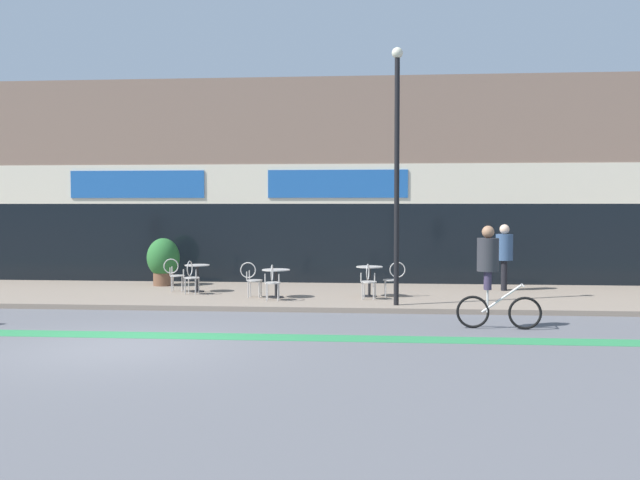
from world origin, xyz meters
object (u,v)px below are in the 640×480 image
Objects in this scene: bistro_table_1 at (276,277)px; cafe_chair_2_side at (394,277)px; cafe_chair_2_near at (368,279)px; cyclist_1 at (490,269)px; lamp_post at (397,159)px; bistro_table_0 at (197,273)px; cafe_chair_0_side at (175,273)px; pedestrian_near_end at (504,251)px; bistro_table_2 at (369,275)px; cafe_chair_0_near at (191,275)px; cafe_chair_1_near at (272,280)px; planter_pot at (163,260)px; cafe_chair_1_side at (252,277)px.

bistro_table_1 is 3.02m from cafe_chair_2_side.
cyclist_1 is (2.52, -3.47, 0.57)m from cafe_chair_2_near.
cafe_chair_2_side is at bearing 91.63° from lamp_post.
bistro_table_0 is 0.82× the size of cafe_chair_0_side.
cafe_chair_2_side is 0.49× the size of pedestrian_near_end.
cyclist_1 reaches higher than bistro_table_2.
cafe_chair_0_near is at bearing -160.69° from pedestrian_near_end.
cafe_chair_0_side is 0.15× the size of lamp_post.
cafe_chair_1_near is 1.00× the size of cafe_chair_2_near.
cafe_chair_2_side is at bearing -13.68° from cafe_chair_0_side.
lamp_post is at bearing -22.56° from bistro_table_0.
planter_pot is (-6.08, 2.77, 0.23)m from cafe_chair_2_near.
lamp_post reaches higher than cafe_chair_0_side.
cafe_chair_1_near is 6.70m from pedestrian_near_end.
bistro_table_0 is 0.63m from cafe_chair_0_near.
cafe_chair_1_near and cafe_chair_1_side have the same top height.
planter_pot is 0.67× the size of cyclist_1.
planter_pot reaches higher than bistro_table_0.
cafe_chair_0_side is at bearing 160.22° from bistro_table_1.
bistro_table_2 is at bearing -2.84° from cafe_chair_2_side.
cafe_chair_1_near is 5.77m from cyclist_1.
planter_pot is at bearing 145.25° from bistro_table_1.
bistro_table_0 is 8.46m from pedestrian_near_end.
bistro_table_1 is 0.80× the size of cafe_chair_1_near.
cafe_chair_0_near is 1.00× the size of cafe_chair_2_side.
cafe_chair_0_near is 1.00× the size of cafe_chair_0_side.
cafe_chair_1_side is at bearing 41.82° from cafe_chair_1_near.
bistro_table_0 is 5.35m from cafe_chair_2_side.
cafe_chair_2_side is at bearing -142.57° from pedestrian_near_end.
cafe_chair_2_side is 0.15× the size of lamp_post.
cyclist_1 is (4.87, -3.03, 0.57)m from cafe_chair_1_near.
cafe_chair_1_side reaches higher than bistro_table_0.
pedestrian_near_end is at bearing 20.05° from bistro_table_1.
cafe_chair_0_near is 2.56m from planter_pot.
cafe_chair_1_near is (0.00, -0.63, -0.00)m from bistro_table_1.
cafe_chair_2_near is 1.00× the size of cafe_chair_2_side.
lamp_post reaches higher than cafe_chair_2_near.
cafe_chair_1_side is at bearing 151.20° from cyclist_1.
planter_pot is at bearing 72.69° from cafe_chair_2_near.
bistro_table_2 is 0.87× the size of cafe_chair_1_side.
cyclist_1 reaches higher than pedestrian_near_end.
cafe_chair_2_side is (3.62, 0.44, 0.00)m from cafe_chair_1_side.
cafe_chair_1_near is (2.33, -1.70, -0.01)m from bistro_table_0.
bistro_table_2 is 4.83m from cyclist_1.
bistro_table_0 is 6.49m from lamp_post.
cafe_chair_2_near is (4.68, -1.26, -0.01)m from bistro_table_0.
planter_pot is at bearing 151.05° from lamp_post.
pedestrian_near_end reaches higher than bistro_table_0.
cyclist_1 is at bearing -125.22° from cafe_chair_1_near.
cafe_chair_0_near is 2.57m from cafe_chair_1_near.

